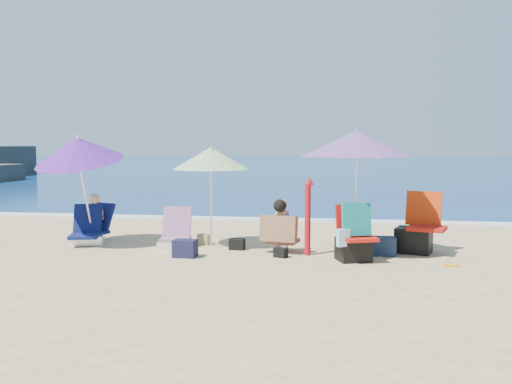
# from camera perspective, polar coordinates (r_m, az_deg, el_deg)

# --- Properties ---
(ground) EXTENTS (120.00, 120.00, 0.00)m
(ground) POSITION_cam_1_polar(r_m,az_deg,el_deg) (9.56, 0.90, -7.12)
(ground) COLOR #D8BC84
(ground) RESTS_ON ground
(sea) EXTENTS (120.00, 80.00, 0.12)m
(sea) POSITION_cam_1_polar(r_m,az_deg,el_deg) (54.32, 7.18, 2.72)
(sea) COLOR navy
(sea) RESTS_ON ground
(foam) EXTENTS (120.00, 0.50, 0.04)m
(foam) POSITION_cam_1_polar(r_m,az_deg,el_deg) (14.55, 3.55, -2.88)
(foam) COLOR white
(foam) RESTS_ON ground
(umbrella_turquoise) EXTENTS (2.02, 2.02, 2.29)m
(umbrella_turquoise) POSITION_cam_1_polar(r_m,az_deg,el_deg) (10.01, 10.35, 4.96)
(umbrella_turquoise) COLOR white
(umbrella_turquoise) RESTS_ON ground
(umbrella_striped) EXTENTS (1.85, 1.85, 1.98)m
(umbrella_striped) POSITION_cam_1_polar(r_m,az_deg,el_deg) (10.65, -4.68, 3.48)
(umbrella_striped) COLOR white
(umbrella_striped) RESTS_ON ground
(umbrella_blue) EXTENTS (2.00, 2.06, 2.32)m
(umbrella_blue) POSITION_cam_1_polar(r_m,az_deg,el_deg) (11.19, -17.95, 4.20)
(umbrella_blue) COLOR white
(umbrella_blue) RESTS_ON ground
(furled_umbrella) EXTENTS (0.18, 0.24, 1.43)m
(furled_umbrella) POSITION_cam_1_polar(r_m,az_deg,el_deg) (9.98, 5.40, -2.06)
(furled_umbrella) COLOR #B50C16
(furled_umbrella) RESTS_ON ground
(chair_navy) EXTENTS (0.74, 0.93, 0.79)m
(chair_navy) POSITION_cam_1_polar(r_m,az_deg,el_deg) (11.60, -17.01, -4.14)
(chair_navy) COLOR #0D174D
(chair_navy) RESTS_ON ground
(chair_rainbow) EXTENTS (0.63, 0.76, 0.78)m
(chair_rainbow) POSITION_cam_1_polar(r_m,az_deg,el_deg) (10.70, -8.35, -4.73)
(chair_rainbow) COLOR #E75D51
(chair_rainbow) RESTS_ON ground
(camp_chair_left) EXTENTS (0.98, 0.91, 1.13)m
(camp_chair_left) POSITION_cam_1_polar(r_m,az_deg,el_deg) (10.64, 16.26, -4.23)
(camp_chair_left) COLOR #A4160B
(camp_chair_left) RESTS_ON ground
(camp_chair_right) EXTENTS (0.75, 0.77, 1.01)m
(camp_chair_right) POSITION_cam_1_polar(r_m,az_deg,el_deg) (9.61, 10.07, -4.90)
(camp_chair_right) COLOR red
(camp_chair_right) RESTS_ON ground
(person_center) EXTENTS (0.73, 0.70, 0.99)m
(person_center) POSITION_cam_1_polar(r_m,az_deg,el_deg) (10.22, 2.61, -3.59)
(person_center) COLOR tan
(person_center) RESTS_ON ground
(person_left) EXTENTS (0.73, 0.80, 0.99)m
(person_left) POSITION_cam_1_polar(r_m,az_deg,el_deg) (11.89, -16.18, -2.73)
(person_left) COLOR tan
(person_left) RESTS_ON ground
(bag_navy_a) EXTENTS (0.42, 0.31, 0.31)m
(bag_navy_a) POSITION_cam_1_polar(r_m,az_deg,el_deg) (9.92, -7.34, -5.80)
(bag_navy_a) COLOR black
(bag_navy_a) RESTS_ON ground
(bag_black_a) EXTENTS (0.30, 0.23, 0.21)m
(bag_black_a) POSITION_cam_1_polar(r_m,az_deg,el_deg) (10.55, -1.97, -5.41)
(bag_black_a) COLOR black
(bag_black_a) RESTS_ON ground
(bag_tan) EXTENTS (0.28, 0.24, 0.21)m
(bag_tan) POSITION_cam_1_polar(r_m,az_deg,el_deg) (11.12, -5.38, -4.88)
(bag_tan) COLOR tan
(bag_tan) RESTS_ON ground
(bag_navy_b) EXTENTS (0.44, 0.33, 0.33)m
(bag_navy_b) POSITION_cam_1_polar(r_m,az_deg,el_deg) (10.26, 13.01, -5.47)
(bag_navy_b) COLOR #1C283D
(bag_navy_b) RESTS_ON ground
(bag_black_b) EXTENTS (0.27, 0.23, 0.17)m
(bag_black_b) POSITION_cam_1_polar(r_m,az_deg,el_deg) (9.83, 2.57, -6.27)
(bag_black_b) COLOR black
(bag_black_b) RESTS_ON ground
(orange_item) EXTENTS (0.26, 0.14, 0.03)m
(orange_item) POSITION_cam_1_polar(r_m,az_deg,el_deg) (9.67, 19.57, -7.16)
(orange_item) COLOR orange
(orange_item) RESTS_ON ground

